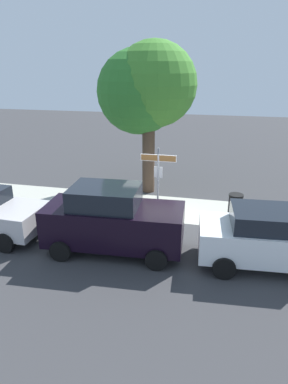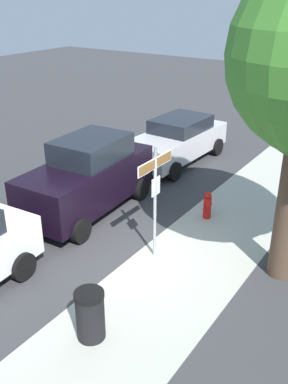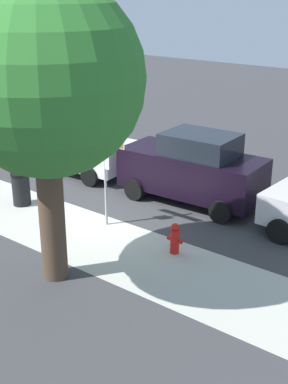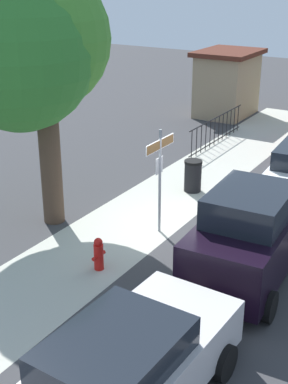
{
  "view_description": "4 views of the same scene",
  "coord_description": "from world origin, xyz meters",
  "views": [
    {
      "loc": [
        1.76,
        -11.37,
        5.52
      ],
      "look_at": [
        -0.94,
        0.72,
        0.86
      ],
      "focal_mm": 31.55,
      "sensor_mm": 36.0,
      "label": 1
    },
    {
      "loc": [
        7.07,
        5.09,
        5.77
      ],
      "look_at": [
        -0.49,
        -0.0,
        1.49
      ],
      "focal_mm": 40.58,
      "sensor_mm": 36.0,
      "label": 2
    },
    {
      "loc": [
        -9.16,
        9.94,
        6.0
      ],
      "look_at": [
        -1.52,
        0.28,
        1.19
      ],
      "focal_mm": 49.29,
      "sensor_mm": 36.0,
      "label": 3
    },
    {
      "loc": [
        -11.31,
        -5.85,
        6.32
      ],
      "look_at": [
        -0.66,
        0.67,
        1.15
      ],
      "focal_mm": 50.71,
      "sensor_mm": 36.0,
      "label": 4
    }
  ],
  "objects": [
    {
      "name": "ground_plane",
      "position": [
        0.0,
        0.0,
        0.0
      ],
      "size": [
        60.0,
        60.0,
        0.0
      ],
      "primitive_type": "plane",
      "color": "#38383A"
    },
    {
      "name": "sidewalk_strip",
      "position": [
        2.0,
        1.3,
        0.0
      ],
      "size": [
        24.0,
        2.6,
        0.0
      ],
      "primitive_type": "cube",
      "color": "#AEAEA1",
      "rests_on": "ground_plane"
    },
    {
      "name": "street_sign",
      "position": [
        -0.33,
        0.4,
        1.85
      ],
      "size": [
        1.32,
        0.07,
        2.72
      ],
      "color": "#9EA0A5",
      "rests_on": "ground_plane"
    },
    {
      "name": "shade_tree",
      "position": [
        -1.43,
        3.46,
        4.6
      ],
      "size": [
        4.35,
        3.68,
        6.58
      ],
      "color": "#4E3A2B",
      "rests_on": "ground_plane"
    },
    {
      "name": "car_black",
      "position": [
        -1.25,
        -2.39,
        1.05
      ],
      "size": [
        4.33,
        2.13,
        2.12
      ],
      "rotation": [
        0.0,
        0.0,
        0.05
      ],
      "color": "black",
      "rests_on": "ground_plane"
    },
    {
      "name": "car_white",
      "position": [
        3.55,
        -2.23,
        0.89
      ],
      "size": [
        4.48,
        2.18,
        1.76
      ],
      "rotation": [
        0.0,
        0.0,
        0.07
      ],
      "color": "white",
      "rests_on": "ground_plane"
    },
    {
      "name": "fire_hydrant",
      "position": [
        -2.72,
        0.6,
        0.38
      ],
      "size": [
        0.42,
        0.22,
        0.78
      ],
      "color": "red",
      "rests_on": "ground_plane"
    },
    {
      "name": "trash_bin",
      "position": [
        2.57,
        0.9,
        0.49
      ],
      "size": [
        0.55,
        0.55,
        0.98
      ],
      "color": "black",
      "rests_on": "ground_plane"
    }
  ]
}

